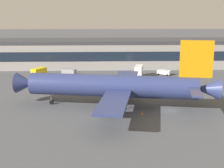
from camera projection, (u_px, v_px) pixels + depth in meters
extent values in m
plane|color=#4C4F54|center=(170.00, 110.00, 81.53)|extent=(600.00, 600.00, 0.00)
cube|color=#9E9993|center=(141.00, 54.00, 139.87)|extent=(188.84, 17.35, 10.25)
cube|color=#38383D|center=(141.00, 41.00, 138.56)|extent=(192.62, 17.69, 1.20)
cube|color=#192333|center=(143.00, 56.00, 131.27)|extent=(185.06, 0.16, 3.69)
cylinder|color=navy|center=(113.00, 86.00, 83.34)|extent=(42.78, 12.86, 5.59)
cone|color=navy|center=(26.00, 83.00, 86.46)|extent=(5.87, 6.10, 5.31)
cone|color=navy|center=(207.00, 89.00, 80.18)|extent=(6.92, 6.02, 5.03)
cube|color=orange|center=(197.00, 59.00, 78.92)|extent=(7.79, 1.85, 8.94)
cube|color=navy|center=(195.00, 92.00, 74.54)|extent=(4.11, 10.32, 0.30)
cube|color=navy|center=(191.00, 80.00, 86.39)|extent=(4.11, 10.32, 0.30)
cube|color=navy|center=(114.00, 102.00, 71.29)|extent=(9.22, 19.86, 0.50)
cube|color=navy|center=(125.00, 78.00, 95.10)|extent=(9.22, 19.86, 0.50)
cylinder|color=#99999E|center=(111.00, 107.00, 74.64)|extent=(5.07, 3.83, 3.07)
cylinder|color=#99999E|center=(121.00, 87.00, 92.91)|extent=(5.07, 3.83, 3.07)
cylinder|color=black|center=(52.00, 102.00, 86.65)|extent=(1.17, 0.68, 1.10)
cylinder|color=slate|center=(51.00, 96.00, 86.29)|extent=(0.24, 0.24, 2.64)
cylinder|color=black|center=(120.00, 108.00, 81.74)|extent=(1.17, 0.68, 1.10)
cylinder|color=slate|center=(120.00, 102.00, 81.38)|extent=(0.24, 0.24, 2.64)
cylinder|color=black|center=(122.00, 102.00, 86.59)|extent=(1.17, 0.68, 1.10)
cylinder|color=slate|center=(122.00, 96.00, 86.23)|extent=(0.24, 0.24, 2.64)
cube|color=white|center=(139.00, 71.00, 119.19)|extent=(4.06, 7.59, 3.80)
cube|color=black|center=(138.00, 70.00, 117.12)|extent=(2.87, 2.97, 0.95)
cylinder|color=black|center=(141.00, 78.00, 117.01)|extent=(0.44, 0.75, 0.70)
cylinder|color=black|center=(135.00, 78.00, 117.42)|extent=(0.44, 0.75, 0.70)
cylinder|color=black|center=(143.00, 75.00, 121.84)|extent=(0.44, 0.75, 0.70)
cylinder|color=black|center=(136.00, 75.00, 122.24)|extent=(0.44, 0.75, 0.70)
cube|color=gray|center=(69.00, 72.00, 121.76)|extent=(5.65, 4.11, 2.20)
cube|color=black|center=(66.00, 70.00, 122.18)|extent=(2.48, 2.59, 0.55)
cylinder|color=black|center=(63.00, 75.00, 121.78)|extent=(0.76, 0.56, 0.70)
cylinder|color=black|center=(66.00, 74.00, 123.56)|extent=(0.76, 0.56, 0.70)
cylinder|color=black|center=(72.00, 76.00, 120.45)|extent=(0.76, 0.56, 0.70)
cylinder|color=black|center=(75.00, 75.00, 122.24)|extent=(0.76, 0.56, 0.70)
cube|color=yellow|center=(39.00, 73.00, 118.07)|extent=(5.11, 6.39, 3.20)
cube|color=black|center=(42.00, 70.00, 119.34)|extent=(2.97, 2.93, 0.80)
cylinder|color=black|center=(41.00, 76.00, 120.74)|extent=(0.61, 0.76, 0.70)
cylinder|color=black|center=(45.00, 76.00, 119.73)|extent=(0.61, 0.76, 0.70)
cylinder|color=black|center=(33.00, 78.00, 117.15)|extent=(0.61, 0.76, 0.70)
cylinder|color=black|center=(38.00, 78.00, 116.14)|extent=(0.61, 0.76, 0.70)
cube|color=white|center=(164.00, 72.00, 123.47)|extent=(5.46, 4.63, 1.40)
cube|color=black|center=(161.00, 71.00, 124.01)|extent=(2.64, 2.91, 0.35)
cylinder|color=black|center=(159.00, 74.00, 123.39)|extent=(0.76, 0.61, 0.70)
cylinder|color=black|center=(161.00, 73.00, 125.40)|extent=(0.76, 0.61, 0.70)
cylinder|color=black|center=(167.00, 75.00, 121.87)|extent=(0.76, 0.61, 0.70)
cylinder|color=black|center=(169.00, 74.00, 123.88)|extent=(0.76, 0.61, 0.70)
cone|color=#F2590C|center=(142.00, 113.00, 78.50)|extent=(0.53, 0.53, 0.66)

